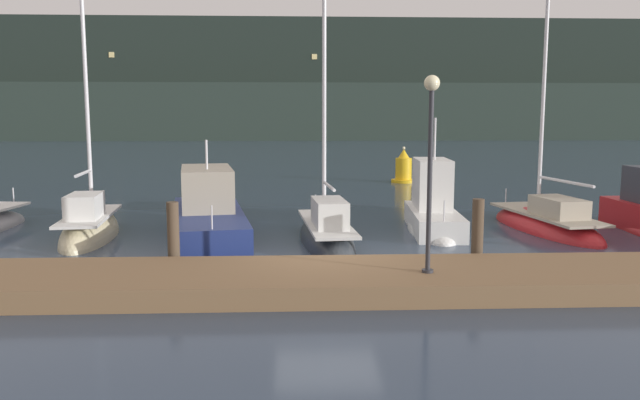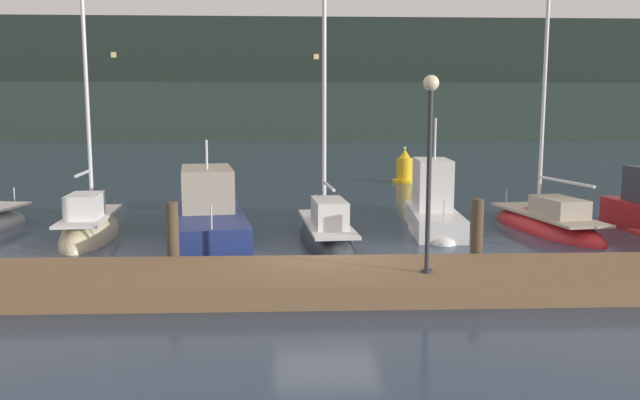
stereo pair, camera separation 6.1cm
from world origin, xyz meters
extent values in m
plane|color=#2D3D51|center=(0.00, 0.00, 0.00)|extent=(400.00, 400.00, 0.00)
cube|color=brown|center=(0.00, -1.65, 0.23)|extent=(30.16, 2.80, 0.45)
cylinder|color=#4C3D2D|center=(-3.60, 0.00, 0.84)|extent=(0.28, 0.28, 1.69)
cylinder|color=#4C3D2D|center=(3.60, 0.00, 0.86)|extent=(0.28, 0.28, 1.71)
cylinder|color=silver|center=(-10.72, 7.95, 0.88)|extent=(0.04, 0.04, 0.50)
ellipsoid|color=beige|center=(-6.93, 4.40, 0.00)|extent=(1.98, 5.14, 1.63)
cube|color=silver|center=(-6.93, 4.40, 0.68)|extent=(1.66, 4.32, 0.08)
cube|color=silver|center=(-6.87, 3.80, 1.06)|extent=(1.04, 1.69, 0.70)
cylinder|color=silver|center=(-6.98, 4.80, 3.87)|extent=(0.12, 0.12, 6.38)
cylinder|color=silver|center=(-6.87, 3.84, 2.01)|extent=(0.30, 1.92, 0.09)
cylinder|color=silver|center=(-7.18, 6.69, 0.93)|extent=(0.04, 0.04, 0.50)
ellipsoid|color=navy|center=(-3.32, 3.96, 0.00)|extent=(3.36, 7.59, 0.92)
cube|color=navy|center=(-3.32, 3.96, 0.43)|extent=(3.06, 6.84, 0.87)
cube|color=#A39984|center=(-3.44, 4.68, 1.48)|extent=(1.99, 3.43, 1.23)
cube|color=black|center=(-3.68, 6.13, 1.67)|extent=(1.34, 0.46, 0.55)
cylinder|color=silver|center=(-3.34, 4.11, 2.53)|extent=(0.07, 0.07, 0.87)
cylinder|color=silver|center=(-2.82, 0.92, 1.17)|extent=(0.04, 0.04, 0.60)
ellipsoid|color=#2D3338|center=(0.16, 3.40, 0.00)|extent=(1.87, 5.85, 1.43)
cube|color=silver|center=(0.16, 3.40, 0.57)|extent=(1.57, 4.92, 0.08)
cube|color=silver|center=(0.22, 2.71, 0.98)|extent=(1.00, 1.90, 0.75)
cylinder|color=silver|center=(0.13, 3.86, 4.21)|extent=(0.12, 0.12, 7.29)
cylinder|color=silver|center=(0.21, 2.84, 1.72)|extent=(0.25, 2.05, 0.09)
cylinder|color=silver|center=(-0.05, 6.04, 0.82)|extent=(0.04, 0.04, 0.50)
ellipsoid|color=white|center=(3.70, 5.06, 0.00)|extent=(1.96, 5.05, 1.04)
cube|color=white|center=(3.70, 5.06, 0.34)|extent=(1.79, 4.55, 0.67)
cube|color=silver|center=(3.74, 5.55, 1.47)|extent=(1.23, 2.25, 1.60)
cube|color=black|center=(3.82, 6.54, 1.71)|extent=(0.96, 0.37, 0.71)
cylinder|color=silver|center=(3.70, 5.16, 2.94)|extent=(0.07, 0.07, 1.33)
cylinder|color=silver|center=(3.53, 2.99, 0.97)|extent=(0.04, 0.04, 0.60)
ellipsoid|color=red|center=(7.34, 5.04, 0.00)|extent=(2.51, 6.15, 1.27)
cube|color=#A39984|center=(7.34, 5.04, 0.53)|extent=(2.11, 5.17, 0.08)
cube|color=#A39984|center=(7.44, 4.33, 0.86)|extent=(1.28, 2.03, 0.58)
cylinder|color=silver|center=(7.27, 5.51, 4.43)|extent=(0.12, 0.12, 7.81)
cylinder|color=silver|center=(7.47, 4.05, 1.68)|extent=(0.49, 2.92, 0.09)
cylinder|color=silver|center=(6.97, 7.76, 0.78)|extent=(0.04, 0.04, 0.50)
cylinder|color=gold|center=(5.32, 19.59, 0.08)|extent=(1.34, 1.34, 0.16)
cylinder|color=gold|center=(5.32, 19.59, 0.75)|extent=(0.89, 0.89, 1.18)
cone|color=gold|center=(5.32, 19.59, 1.59)|extent=(0.62, 0.62, 0.50)
sphere|color=#F9EAB7|center=(5.32, 19.59, 1.89)|extent=(0.16, 0.16, 0.16)
cylinder|color=#2D2D33|center=(1.98, -1.96, 0.48)|extent=(0.24, 0.24, 0.06)
cylinder|color=#2D2D33|center=(1.98, -1.96, 2.34)|extent=(0.10, 0.10, 3.67)
sphere|color=#F9EAB7|center=(1.98, -1.96, 4.32)|extent=(0.32, 0.32, 0.32)
cube|color=#1E2823|center=(0.00, 91.37, 9.32)|extent=(240.00, 16.00, 18.63)
cube|color=#26332C|center=(-11.06, 81.37, 4.18)|extent=(144.00, 10.00, 8.36)
cube|color=#F4DB8C|center=(-12.19, 83.32, 3.56)|extent=(0.80, 0.10, 0.80)
cube|color=#F4DB8C|center=(-22.74, 83.32, 2.40)|extent=(0.80, 0.10, 0.80)
cube|color=#F4DB8C|center=(26.26, 83.32, 3.17)|extent=(0.80, 0.10, 0.80)
cube|color=#F4DB8C|center=(12.97, 83.32, 4.00)|extent=(0.80, 0.10, 0.80)
cube|color=#F4DB8C|center=(-31.24, 83.32, 6.84)|extent=(0.80, 0.10, 0.80)
cube|color=#F4DB8C|center=(-38.79, 83.32, 3.35)|extent=(0.80, 0.10, 0.80)
cube|color=#F4DB8C|center=(10.50, 83.32, 7.33)|extent=(0.80, 0.10, 0.80)
cube|color=#F4DB8C|center=(16.01, 83.32, 4.27)|extent=(0.80, 0.10, 0.80)
cube|color=#F4DB8C|center=(-28.11, 83.32, 12.77)|extent=(0.80, 0.10, 0.80)
cube|color=#F4DB8C|center=(2.68, 83.32, 12.61)|extent=(0.80, 0.10, 0.80)
cube|color=#F4DB8C|center=(-2.64, 83.32, 7.56)|extent=(0.80, 0.10, 0.80)
camera|label=1|loc=(-0.81, -14.44, 3.68)|focal=35.00mm
camera|label=2|loc=(-0.75, -14.45, 3.68)|focal=35.00mm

